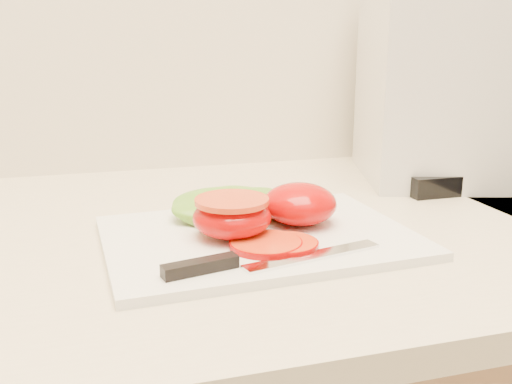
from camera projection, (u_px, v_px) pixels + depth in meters
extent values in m
cube|color=beige|center=(364.00, 221.00, 0.76)|extent=(3.92, 0.65, 0.03)
cube|color=white|center=(258.00, 237.00, 0.64)|extent=(0.35, 0.26, 0.01)
ellipsoid|color=#C00405|center=(300.00, 204.00, 0.66)|extent=(0.09, 0.09, 0.05)
ellipsoid|color=#C00405|center=(232.00, 217.00, 0.62)|extent=(0.09, 0.09, 0.04)
cylinder|color=red|center=(232.00, 201.00, 0.62)|extent=(0.08, 0.08, 0.01)
cylinder|color=#EB4B19|center=(266.00, 244.00, 0.59)|extent=(0.07, 0.07, 0.01)
cylinder|color=#EB4B19|center=(286.00, 244.00, 0.60)|extent=(0.07, 0.07, 0.01)
ellipsoid|color=#5EAD2D|center=(229.00, 206.00, 0.69)|extent=(0.15, 0.11, 0.03)
ellipsoid|color=#5EAD2D|center=(260.00, 203.00, 0.71)|extent=(0.13, 0.12, 0.02)
cube|color=silver|center=(313.00, 256.00, 0.57)|extent=(0.15, 0.05, 0.00)
cube|color=black|center=(200.00, 266.00, 0.53)|extent=(0.08, 0.03, 0.01)
cube|color=silver|center=(432.00, 84.00, 0.90)|extent=(0.26, 0.30, 0.30)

